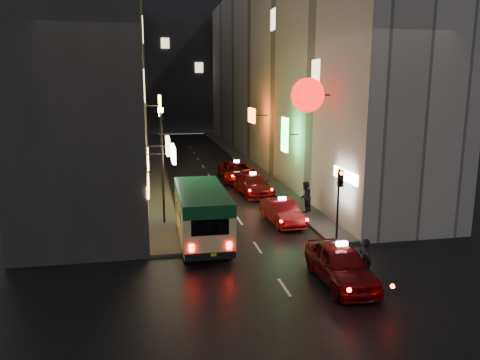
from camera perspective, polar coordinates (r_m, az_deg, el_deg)
ground at (r=14.99m, az=9.96°, el=-19.03°), size 120.00×120.00×0.00m
building_left at (r=46.10m, az=-15.35°, el=13.00°), size 7.52×52.07×18.00m
building_right at (r=47.75m, az=4.71°, el=13.30°), size 8.21×52.00×18.00m
building_far at (r=78.20m, az=-7.69°, el=14.06°), size 30.00×10.00×22.00m
sidewalk_left at (r=46.60m, az=-10.16°, el=2.18°), size 1.50×52.00×0.15m
sidewalk_right at (r=47.47m, az=0.16°, el=2.54°), size 1.50×52.00×0.15m
minibus at (r=22.40m, az=-4.69°, el=-3.62°), size 2.23×6.33×2.72m
taxi_near at (r=18.73m, az=12.21°, el=-9.66°), size 2.29×5.55×1.93m
taxi_second at (r=25.99m, az=5.15°, el=-3.63°), size 2.32×4.99×1.72m
taxi_third at (r=32.56m, az=1.58°, el=-0.35°), size 2.59×5.38×1.83m
taxi_far at (r=37.12m, az=-0.41°, el=1.23°), size 2.41×5.60×1.93m
pedestrian_crossing at (r=18.89m, az=15.05°, el=-9.18°), size 0.53×0.73×2.03m
pedestrian_sidewalk at (r=27.73m, az=7.94°, el=-1.82°), size 0.91×0.89×2.09m
traffic_light at (r=22.81m, az=12.05°, el=-1.06°), size 0.26×0.43×3.50m
lamp_post at (r=25.29m, az=-9.46°, el=2.67°), size 0.28×0.28×6.22m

